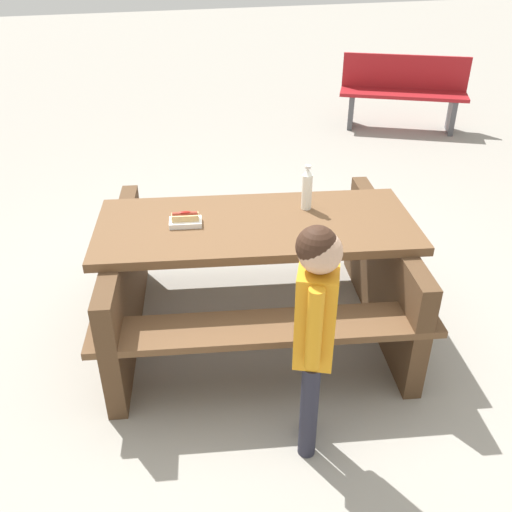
{
  "coord_description": "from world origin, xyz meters",
  "views": [
    {
      "loc": [
        0.77,
        2.69,
        2.2
      ],
      "look_at": [
        0.0,
        0.0,
        0.52
      ],
      "focal_mm": 39.02,
      "sensor_mm": 36.0,
      "label": 1
    }
  ],
  "objects_px": {
    "picnic_table": "(256,268)",
    "soda_bottle": "(307,189)",
    "hotdog_tray": "(185,220)",
    "child_in_coat": "(315,317)",
    "park_bench_near": "(403,91)"
  },
  "relations": [
    {
      "from": "hotdog_tray",
      "to": "soda_bottle",
      "type": "bearing_deg",
      "value": -179.17
    },
    {
      "from": "picnic_table",
      "to": "child_in_coat",
      "type": "relative_size",
      "value": 1.69
    },
    {
      "from": "hotdog_tray",
      "to": "child_in_coat",
      "type": "height_order",
      "value": "child_in_coat"
    },
    {
      "from": "picnic_table",
      "to": "soda_bottle",
      "type": "distance_m",
      "value": 0.55
    },
    {
      "from": "picnic_table",
      "to": "child_in_coat",
      "type": "distance_m",
      "value": 1.0
    },
    {
      "from": "hotdog_tray",
      "to": "park_bench_near",
      "type": "bearing_deg",
      "value": -134.32
    },
    {
      "from": "picnic_table",
      "to": "child_in_coat",
      "type": "bearing_deg",
      "value": 89.38
    },
    {
      "from": "hotdog_tray",
      "to": "child_in_coat",
      "type": "bearing_deg",
      "value": 110.35
    },
    {
      "from": "child_in_coat",
      "to": "park_bench_near",
      "type": "distance_m",
      "value": 5.18
    },
    {
      "from": "hotdog_tray",
      "to": "park_bench_near",
      "type": "relative_size",
      "value": 0.13
    },
    {
      "from": "picnic_table",
      "to": "soda_bottle",
      "type": "height_order",
      "value": "soda_bottle"
    },
    {
      "from": "soda_bottle",
      "to": "child_in_coat",
      "type": "relative_size",
      "value": 0.23
    },
    {
      "from": "soda_bottle",
      "to": "child_in_coat",
      "type": "distance_m",
      "value": 1.09
    },
    {
      "from": "soda_bottle",
      "to": "hotdog_tray",
      "type": "distance_m",
      "value": 0.73
    },
    {
      "from": "child_in_coat",
      "to": "park_bench_near",
      "type": "relative_size",
      "value": 0.79
    }
  ]
}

